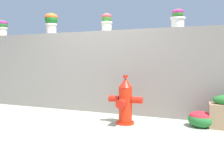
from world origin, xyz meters
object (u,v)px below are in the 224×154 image
potted_plant_2 (107,21)px  potted_plant_3 (178,18)px  potted_plant_0 (2,26)px  fire_hydrant (125,102)px  potted_plant_1 (51,21)px  flower_bush_left (201,118)px

potted_plant_2 → potted_plant_3: potted_plant_2 is taller
potted_plant_0 → fire_hydrant: 3.78m
potted_plant_0 → potted_plant_3: 4.13m
potted_plant_1 → flower_bush_left: potted_plant_1 is taller
potted_plant_1 → potted_plant_0: bearing=-179.6°
potted_plant_3 → fire_hydrant: (-0.76, -0.80, -1.47)m
potted_plant_2 → fire_hydrant: bearing=-51.0°
potted_plant_2 → potted_plant_3: bearing=-0.3°
potted_plant_0 → potted_plant_2: bearing=1.0°
potted_plant_0 → flower_bush_left: bearing=-6.3°
potted_plant_1 → flower_bush_left: (3.16, -0.51, -1.80)m
potted_plant_0 → potted_plant_3: bearing=0.6°
potted_plant_0 → potted_plant_3: size_ratio=1.11×
fire_hydrant → potted_plant_1: bearing=158.7°
potted_plant_1 → fire_hydrant: 2.63m
potted_plant_1 → potted_plant_2: 1.32m
potted_plant_0 → flower_bush_left: potted_plant_0 is taller
potted_plant_0 → potted_plant_2: size_ratio=1.06×
potted_plant_2 → potted_plant_3: (1.41, -0.01, -0.02)m
potted_plant_1 → potted_plant_3: 2.73m
potted_plant_3 → flower_bush_left: size_ratio=0.91×
potted_plant_2 → fire_hydrant: 1.81m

